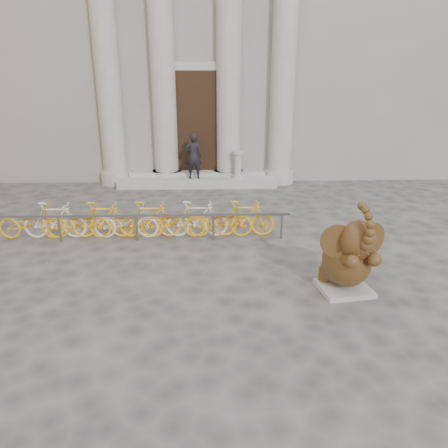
{
  "coord_description": "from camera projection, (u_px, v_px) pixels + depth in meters",
  "views": [
    {
      "loc": [
        0.51,
        -7.03,
        4.32
      ],
      "look_at": [
        0.79,
        1.89,
        1.1
      ],
      "focal_mm": 35.0,
      "sensor_mm": 36.0,
      "label": 1
    }
  ],
  "objects": [
    {
      "name": "ground",
      "position": [
        185.0,
        315.0,
        8.06
      ],
      "size": [
        80.0,
        80.0,
        0.0
      ],
      "primitive_type": "plane",
      "color": "#474442",
      "rests_on": "ground"
    },
    {
      "name": "classical_building",
      "position": [
        198.0,
        28.0,
        20.07
      ],
      "size": [
        22.0,
        10.7,
        12.0
      ],
      "color": "gray",
      "rests_on": "ground"
    },
    {
      "name": "entrance_steps",
      "position": [
        198.0,
        181.0,
        16.83
      ],
      "size": [
        6.0,
        1.2,
        0.36
      ],
      "primitive_type": "cube",
      "color": "#A8A59E",
      "rests_on": "ground"
    },
    {
      "name": "elephant_statue",
      "position": [
        348.0,
        259.0,
        8.67
      ],
      "size": [
        1.32,
        1.54,
        2.0
      ],
      "rotation": [
        0.0,
        0.0,
        0.15
      ],
      "color": "#A8A59E",
      "rests_on": "ground"
    },
    {
      "name": "bike_rack",
      "position": [
        137.0,
        220.0,
        11.57
      ],
      "size": [
        8.0,
        0.53,
        1.0
      ],
      "color": "slate",
      "rests_on": "ground"
    },
    {
      "name": "pedestrian",
      "position": [
        193.0,
        156.0,
        16.18
      ],
      "size": [
        0.65,
        0.46,
        1.68
      ],
      "primitive_type": "imported",
      "rotation": [
        0.0,
        0.0,
        3.23
      ],
      "color": "black",
      "rests_on": "entrance_steps"
    },
    {
      "name": "balustrade_post",
      "position": [
        238.0,
        166.0,
        16.38
      ],
      "size": [
        0.41,
        0.41,
        1.01
      ],
      "color": "#A8A59E",
      "rests_on": "entrance_steps"
    }
  ]
}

